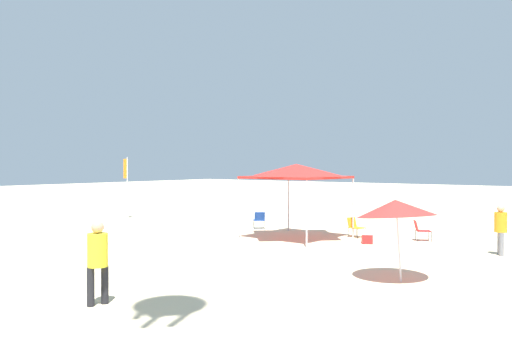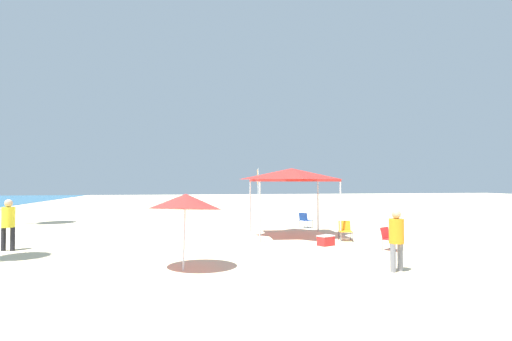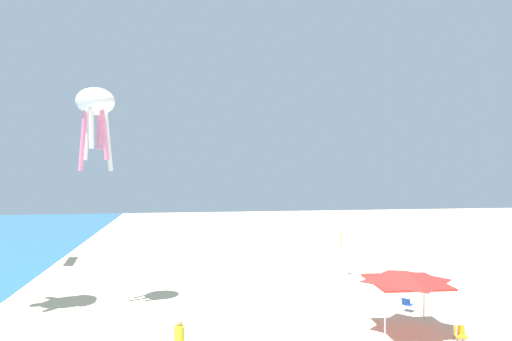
{
  "view_description": "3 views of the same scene",
  "coord_description": "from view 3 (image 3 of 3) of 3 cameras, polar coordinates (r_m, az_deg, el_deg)",
  "views": [
    {
      "loc": [
        -11.71,
        17.43,
        3.07
      ],
      "look_at": [
        0.54,
        1.44,
        2.82
      ],
      "focal_mm": 35.83,
      "sensor_mm": 36.0,
      "label": 1
    },
    {
      "loc": [
        -18.28,
        4.59,
        2.48
      ],
      "look_at": [
        0.38,
        1.24,
        2.99
      ],
      "focal_mm": 28.74,
      "sensor_mm": 36.0,
      "label": 2
    },
    {
      "loc": [
        -22.12,
        10.27,
        8.34
      ],
      "look_at": [
        -0.39,
        7.22,
        8.05
      ],
      "focal_mm": 33.01,
      "sensor_mm": 36.0,
      "label": 3
    }
  ],
  "objects": [
    {
      "name": "banner_flag",
      "position": [
        35.99,
        10.36,
        -9.27
      ],
      "size": [
        0.36,
        0.06,
        3.47
      ],
      "color": "silver",
      "rests_on": "ground"
    },
    {
      "name": "person_watching_sky",
      "position": [
        21.18,
        -9.29,
        -19.31
      ],
      "size": [
        0.44,
        0.49,
        1.84
      ],
      "rotation": [
        0.0,
        0.0,
        1.4
      ],
      "color": "black",
      "rests_on": "ground"
    },
    {
      "name": "folding_chair_left_of_tent",
      "position": [
        24.94,
        23.53,
        -17.7
      ],
      "size": [
        0.73,
        0.66,
        0.82
      ],
      "rotation": [
        0.0,
        0.0,
        4.46
      ],
      "color": "black",
      "rests_on": "ground"
    },
    {
      "name": "ground",
      "position": [
        25.79,
        16.83,
        -18.27
      ],
      "size": [
        120.0,
        120.0,
        0.1
      ],
      "primitive_type": "cube",
      "color": "beige"
    },
    {
      "name": "folding_chair_right_of_tent",
      "position": [
        28.88,
        17.83,
        -15.09
      ],
      "size": [
        0.8,
        0.81,
        0.82
      ],
      "rotation": [
        0.0,
        0.0,
        0.75
      ],
      "color": "black",
      "rests_on": "ground"
    },
    {
      "name": "canopy_tent",
      "position": [
        24.95,
        17.74,
        -12.19
      ],
      "size": [
        3.59,
        3.64,
        3.08
      ],
      "rotation": [
        0.0,
        0.0,
        -0.05
      ],
      "color": "#B7B7BC",
      "rests_on": "ground"
    },
    {
      "name": "kite_octopus_white",
      "position": [
        28.45,
        -18.88,
        7.42
      ],
      "size": [
        2.14,
        2.14,
        4.75
      ],
      "rotation": [
        0.0,
        0.0,
        3.02
      ],
      "color": "white"
    }
  ]
}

